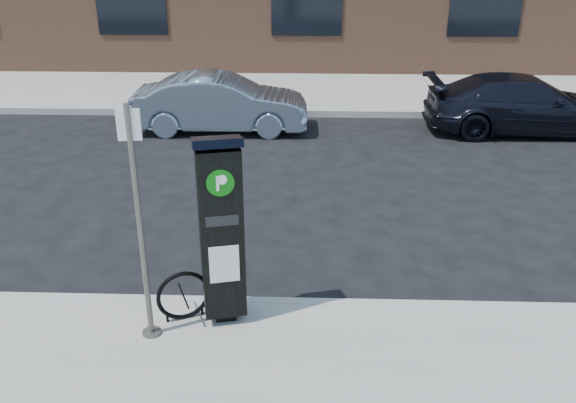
{
  "coord_description": "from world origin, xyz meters",
  "views": [
    {
      "loc": [
        0.1,
        -5.94,
        4.06
      ],
      "look_at": [
        -0.13,
        0.5,
        1.17
      ],
      "focal_mm": 38.0,
      "sensor_mm": 36.0,
      "label": 1
    }
  ],
  "objects_px": {
    "car_dark": "(524,104)",
    "sign_pole": "(140,229)",
    "parking_kiosk": "(221,229)",
    "car_silver": "(221,103)",
    "bike_rack": "(183,296)"
  },
  "relations": [
    {
      "from": "parking_kiosk",
      "to": "bike_rack",
      "type": "xyz_separation_m",
      "value": [
        -0.44,
        -0.05,
        -0.79
      ]
    },
    {
      "from": "car_silver",
      "to": "car_dark",
      "type": "relative_size",
      "value": 0.89
    },
    {
      "from": "parking_kiosk",
      "to": "car_silver",
      "type": "height_order",
      "value": "parking_kiosk"
    },
    {
      "from": "sign_pole",
      "to": "bike_rack",
      "type": "height_order",
      "value": "sign_pole"
    },
    {
      "from": "parking_kiosk",
      "to": "sign_pole",
      "type": "bearing_deg",
      "value": -168.66
    },
    {
      "from": "sign_pole",
      "to": "bike_rack",
      "type": "xyz_separation_m",
      "value": [
        0.3,
        0.29,
        -0.95
      ]
    },
    {
      "from": "parking_kiosk",
      "to": "bike_rack",
      "type": "bearing_deg",
      "value": 172.97
    },
    {
      "from": "bike_rack",
      "to": "car_silver",
      "type": "distance_m",
      "value": 7.3
    },
    {
      "from": "car_silver",
      "to": "car_dark",
      "type": "bearing_deg",
      "value": -89.66
    },
    {
      "from": "sign_pole",
      "to": "bike_rack",
      "type": "bearing_deg",
      "value": 37.8
    },
    {
      "from": "parking_kiosk",
      "to": "sign_pole",
      "type": "height_order",
      "value": "sign_pole"
    },
    {
      "from": "car_silver",
      "to": "sign_pole",
      "type": "bearing_deg",
      "value": -178.93
    },
    {
      "from": "bike_rack",
      "to": "car_dark",
      "type": "bearing_deg",
      "value": 28.13
    },
    {
      "from": "car_dark",
      "to": "parking_kiosk",
      "type": "bearing_deg",
      "value": 142.76
    },
    {
      "from": "car_dark",
      "to": "sign_pole",
      "type": "bearing_deg",
      "value": 140.52
    }
  ]
}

